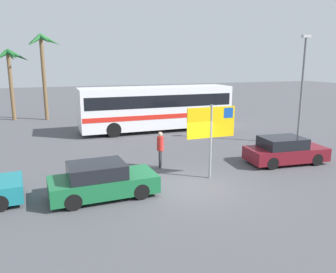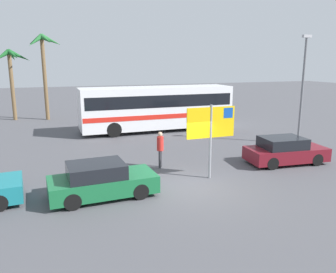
% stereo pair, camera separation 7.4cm
% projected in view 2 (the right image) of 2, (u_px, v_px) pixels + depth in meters
% --- Properties ---
extents(ground, '(120.00, 120.00, 0.00)m').
position_uv_depth(ground, '(189.00, 187.00, 13.66)').
color(ground, '#4C4C51').
extents(bus_front_coach, '(10.95, 2.72, 3.17)m').
position_uv_depth(bus_front_coach, '(157.00, 106.00, 24.47)').
color(bus_front_coach, white).
rests_on(bus_front_coach, ground).
extents(ferry_sign, '(2.20, 0.11, 3.20)m').
position_uv_depth(ferry_sign, '(212.00, 125.00, 14.20)').
color(ferry_sign, gray).
rests_on(ferry_sign, ground).
extents(car_maroon, '(4.05, 2.05, 1.32)m').
position_uv_depth(car_maroon, '(285.00, 151.00, 16.68)').
color(car_maroon, maroon).
rests_on(car_maroon, ground).
extents(car_green, '(3.98, 1.90, 1.32)m').
position_uv_depth(car_green, '(101.00, 181.00, 12.50)').
color(car_green, '#196638').
rests_on(car_green, ground).
extents(pedestrian_near_sign, '(0.32, 0.32, 1.74)m').
position_uv_depth(pedestrian_near_sign, '(160.00, 147.00, 15.92)').
color(pedestrian_near_sign, '#2D2D33').
rests_on(pedestrian_near_sign, ground).
extents(lamp_post_left_side, '(0.56, 0.20, 6.47)m').
position_uv_depth(lamp_post_left_side, '(303.00, 85.00, 20.12)').
color(lamp_post_left_side, slate).
rests_on(lamp_post_left_side, ground).
extents(palm_tree_seaside, '(3.12, 3.38, 5.98)m').
position_uv_depth(palm_tree_seaside, '(10.00, 64.00, 28.35)').
color(palm_tree_seaside, brown).
rests_on(palm_tree_seaside, ground).
extents(palm_tree_inland, '(2.85, 3.06, 7.22)m').
position_uv_depth(palm_tree_inland, '(44.00, 53.00, 28.28)').
color(palm_tree_inland, brown).
rests_on(palm_tree_inland, ground).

